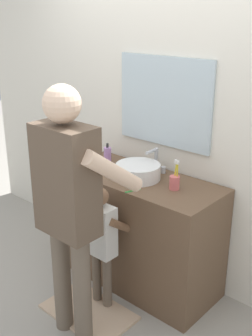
# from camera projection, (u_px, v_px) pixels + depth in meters

# --- Properties ---
(ground_plane) EXTENTS (14.00, 14.00, 0.00)m
(ground_plane) POSITION_uv_depth(u_px,v_px,m) (113.00, 296.00, 3.17)
(ground_plane) COLOR #9E998E
(back_wall) EXTENTS (4.40, 0.10, 2.70)m
(back_wall) POSITION_uv_depth(u_px,v_px,m) (168.00, 107.00, 3.12)
(back_wall) COLOR silver
(back_wall) RESTS_ON ground
(vanity_cabinet) EXTENTS (1.25, 0.54, 0.88)m
(vanity_cabinet) POSITION_uv_depth(u_px,v_px,m) (139.00, 231.00, 3.22)
(vanity_cabinet) COLOR brown
(vanity_cabinet) RESTS_ON ground
(sink_basin) EXTENTS (0.33, 0.33, 0.11)m
(sink_basin) POSITION_uv_depth(u_px,v_px,m) (138.00, 171.00, 3.03)
(sink_basin) COLOR white
(sink_basin) RESTS_ON vanity_cabinet
(faucet) EXTENTS (0.18, 0.14, 0.18)m
(faucet) POSITION_uv_depth(u_px,v_px,m) (155.00, 161.00, 3.16)
(faucet) COLOR #B7BABF
(faucet) RESTS_ON vanity_cabinet
(toothbrush_cup) EXTENTS (0.07, 0.07, 0.21)m
(toothbrush_cup) POSITION_uv_depth(u_px,v_px,m) (175.00, 182.00, 2.85)
(toothbrush_cup) COLOR #D86666
(toothbrush_cup) RESTS_ON vanity_cabinet
(soap_bottle) EXTENTS (0.06, 0.06, 0.17)m
(soap_bottle) POSITION_uv_depth(u_px,v_px,m) (108.00, 155.00, 3.34)
(soap_bottle) COLOR #B27FC6
(soap_bottle) RESTS_ON vanity_cabinet
(bath_mat) EXTENTS (0.64, 0.40, 0.02)m
(bath_mat) POSITION_uv_depth(u_px,v_px,m) (89.00, 312.00, 2.99)
(bath_mat) COLOR #CCAD8E
(bath_mat) RESTS_ON ground
(child_toddler) EXTENTS (0.29, 0.29, 0.93)m
(child_toddler) POSITION_uv_depth(u_px,v_px,m) (102.00, 237.00, 2.90)
(child_toddler) COLOR #6B5B4C
(child_toddler) RESTS_ON ground
(adult_parent) EXTENTS (0.51, 0.54, 1.66)m
(adult_parent) POSITION_uv_depth(u_px,v_px,m) (69.00, 196.00, 2.48)
(adult_parent) COLOR #6B5B4C
(adult_parent) RESTS_ON ground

